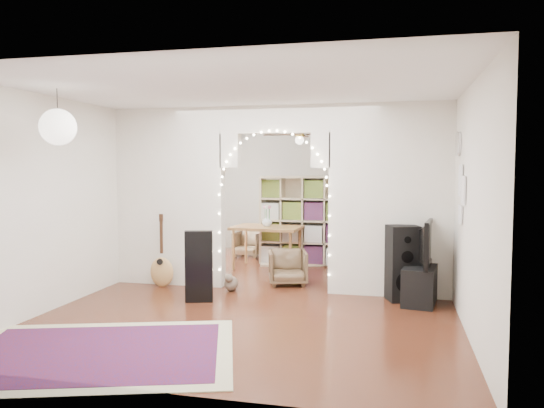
% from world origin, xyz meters
% --- Properties ---
extents(floor, '(7.50, 7.50, 0.00)m').
position_xyz_m(floor, '(0.00, 0.00, 0.00)').
color(floor, black).
rests_on(floor, ground).
extents(ceiling, '(5.00, 7.50, 0.02)m').
position_xyz_m(ceiling, '(0.00, 0.00, 2.70)').
color(ceiling, white).
rests_on(ceiling, wall_back).
extents(wall_back, '(5.00, 0.02, 2.70)m').
position_xyz_m(wall_back, '(0.00, 3.75, 1.35)').
color(wall_back, silver).
rests_on(wall_back, floor).
extents(wall_front, '(5.00, 0.02, 2.70)m').
position_xyz_m(wall_front, '(0.00, -3.75, 1.35)').
color(wall_front, silver).
rests_on(wall_front, floor).
extents(wall_left, '(0.02, 7.50, 2.70)m').
position_xyz_m(wall_left, '(-2.50, 0.00, 1.35)').
color(wall_left, silver).
rests_on(wall_left, floor).
extents(wall_right, '(0.02, 7.50, 2.70)m').
position_xyz_m(wall_right, '(2.50, 0.00, 1.35)').
color(wall_right, silver).
rests_on(wall_right, floor).
extents(divider_wall, '(5.00, 0.20, 2.70)m').
position_xyz_m(divider_wall, '(0.00, 0.00, 1.42)').
color(divider_wall, silver).
rests_on(divider_wall, floor).
extents(fairy_lights, '(1.64, 0.04, 1.60)m').
position_xyz_m(fairy_lights, '(0.00, -0.13, 1.55)').
color(fairy_lights, '#FFEABF').
rests_on(fairy_lights, divider_wall).
extents(window, '(0.04, 1.20, 1.40)m').
position_xyz_m(window, '(-2.47, 1.80, 1.50)').
color(window, white).
rests_on(window, wall_left).
extents(wall_clock, '(0.03, 0.31, 0.31)m').
position_xyz_m(wall_clock, '(2.48, -0.60, 2.10)').
color(wall_clock, white).
rests_on(wall_clock, wall_right).
extents(picture_frames, '(0.02, 0.50, 0.70)m').
position_xyz_m(picture_frames, '(2.48, -1.00, 1.50)').
color(picture_frames, white).
rests_on(picture_frames, wall_right).
extents(paper_lantern, '(0.40, 0.40, 0.40)m').
position_xyz_m(paper_lantern, '(-1.90, -2.40, 2.25)').
color(paper_lantern, white).
rests_on(paper_lantern, ceiling).
extents(ceiling_fan, '(1.10, 1.10, 0.30)m').
position_xyz_m(ceiling_fan, '(0.00, 2.00, 2.40)').
color(ceiling_fan, gold).
rests_on(ceiling_fan, ceiling).
extents(area_rug, '(3.12, 2.69, 0.02)m').
position_xyz_m(area_rug, '(-1.08, -3.06, 0.01)').
color(area_rug, maroon).
rests_on(area_rug, floor).
extents(guitar_case, '(0.39, 0.22, 0.96)m').
position_xyz_m(guitar_case, '(-0.83, -0.96, 0.48)').
color(guitar_case, black).
rests_on(guitar_case, floor).
extents(acoustic_guitar, '(0.39, 0.19, 0.94)m').
position_xyz_m(acoustic_guitar, '(-1.70, -0.25, 0.41)').
color(acoustic_guitar, '#B08146').
rests_on(acoustic_guitar, floor).
extents(tabby_cat, '(0.20, 0.45, 0.30)m').
position_xyz_m(tabby_cat, '(-0.60, -0.27, 0.12)').
color(tabby_cat, brown).
rests_on(tabby_cat, floor).
extents(floor_speaker, '(0.49, 0.45, 1.02)m').
position_xyz_m(floor_speaker, '(1.83, -0.25, 0.51)').
color(floor_speaker, black).
rests_on(floor_speaker, floor).
extents(media_console, '(0.55, 1.05, 0.50)m').
position_xyz_m(media_console, '(2.08, -0.25, 0.25)').
color(media_console, black).
rests_on(media_console, floor).
extents(tv, '(0.30, 1.08, 0.62)m').
position_xyz_m(tv, '(2.08, -0.25, 0.81)').
color(tv, black).
rests_on(tv, media_console).
extents(bookcase, '(1.66, 0.83, 1.65)m').
position_xyz_m(bookcase, '(0.08, 2.06, 0.82)').
color(bookcase, beige).
rests_on(bookcase, floor).
extents(dining_table, '(1.26, 0.89, 0.76)m').
position_xyz_m(dining_table, '(-0.50, 1.56, 0.68)').
color(dining_table, brown).
rests_on(dining_table, floor).
extents(flower_vase, '(0.20, 0.20, 0.19)m').
position_xyz_m(flower_vase, '(-0.50, 1.56, 0.85)').
color(flower_vase, white).
rests_on(flower_vase, dining_table).
extents(dining_chair_left, '(0.59, 0.61, 0.50)m').
position_xyz_m(dining_chair_left, '(-1.17, 2.72, 0.25)').
color(dining_chair_left, brown).
rests_on(dining_chair_left, floor).
extents(dining_chair_right, '(0.71, 0.72, 0.53)m').
position_xyz_m(dining_chair_right, '(0.12, 0.35, 0.27)').
color(dining_chair_right, brown).
rests_on(dining_chair_right, floor).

